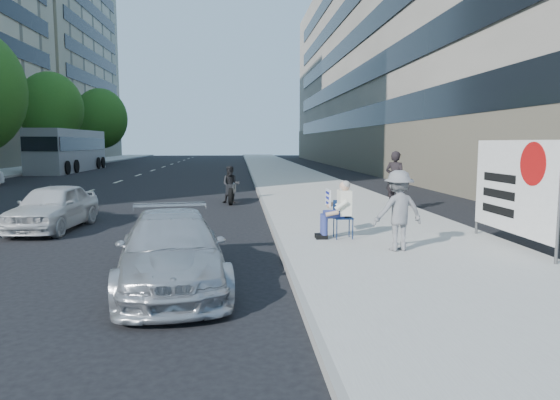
{
  "coord_description": "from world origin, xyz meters",
  "views": [
    {
      "loc": [
        0.58,
        -9.95,
        2.3
      ],
      "look_at": [
        1.5,
        1.08,
        1.02
      ],
      "focal_mm": 32.0,
      "sensor_mm": 36.0,
      "label": 1
    }
  ],
  "objects": [
    {
      "name": "bus",
      "position": [
        -13.0,
        31.59,
        1.64
      ],
      "size": [
        2.75,
        12.05,
        3.3
      ],
      "rotation": [
        0.0,
        0.0,
        0.0
      ],
      "color": "gray",
      "rests_on": "ground"
    },
    {
      "name": "ground",
      "position": [
        0.0,
        0.0,
        0.0
      ],
      "size": [
        160.0,
        160.0,
        0.0
      ],
      "primitive_type": "plane",
      "color": "black",
      "rests_on": "ground"
    },
    {
      "name": "near_building",
      "position": [
        17.0,
        32.0,
        10.0
      ],
      "size": [
        14.0,
        70.0,
        20.0
      ],
      "primitive_type": "cube",
      "color": "gray",
      "rests_on": "ground"
    },
    {
      "name": "white_sedan_near",
      "position": [
        -4.33,
        3.59,
        0.61
      ],
      "size": [
        1.68,
        3.65,
        1.21
      ],
      "primitive_type": "imported",
      "rotation": [
        0.0,
        0.0,
        -0.07
      ],
      "color": "silver",
      "rests_on": "ground"
    },
    {
      "name": "pedestrian_woman",
      "position": [
        5.8,
        6.29,
        1.09
      ],
      "size": [
        0.81,
        0.79,
        1.87
      ],
      "primitive_type": "imported",
      "rotation": [
        0.0,
        0.0,
        2.43
      ],
      "color": "black",
      "rests_on": "near_sidewalk"
    },
    {
      "name": "tree_far_e",
      "position": [
        -13.7,
        44.0,
        4.78
      ],
      "size": [
        5.4,
        5.4,
        7.89
      ],
      "color": "#382616",
      "rests_on": "ground"
    },
    {
      "name": "tree_far_d",
      "position": [
        -13.7,
        30.0,
        4.89
      ],
      "size": [
        4.8,
        4.8,
        7.65
      ],
      "color": "#382616",
      "rests_on": "ground"
    },
    {
      "name": "seated_protester",
      "position": [
        2.81,
        1.03,
        0.87
      ],
      "size": [
        0.83,
        1.12,
        1.31
      ],
      "color": "#12254F",
      "rests_on": "near_sidewalk"
    },
    {
      "name": "protest_banner",
      "position": [
        6.18,
        -0.21,
        1.4
      ],
      "size": [
        0.08,
        3.06,
        2.2
      ],
      "color": "#4C4C4C",
      "rests_on": "near_sidewalk"
    },
    {
      "name": "near_sidewalk",
      "position": [
        4.0,
        20.0,
        0.07
      ],
      "size": [
        5.0,
        120.0,
        0.15
      ],
      "primitive_type": "cube",
      "color": "#9F9C95",
      "rests_on": "ground"
    },
    {
      "name": "motorcycle",
      "position": [
        0.28,
        9.05,
        0.64
      ],
      "size": [
        0.75,
        2.05,
        1.42
      ],
      "rotation": [
        0.0,
        0.0,
        -0.1
      ],
      "color": "black",
      "rests_on": "ground"
    },
    {
      "name": "far_bldg_north",
      "position": [
        -30.0,
        62.0,
        14.0
      ],
      "size": [
        22.0,
        28.0,
        28.0
      ],
      "primitive_type": "cube",
      "color": "#C3B492",
      "rests_on": "ground"
    },
    {
      "name": "jogger",
      "position": [
        3.75,
        -0.35,
        0.95
      ],
      "size": [
        1.13,
        0.77,
        1.61
      ],
      "primitive_type": "imported",
      "rotation": [
        0.0,
        0.0,
        3.32
      ],
      "color": "slate",
      "rests_on": "near_sidewalk"
    },
    {
      "name": "parked_sedan",
      "position": [
        -0.5,
        -2.0,
        0.59
      ],
      "size": [
        2.19,
        4.23,
        1.17
      ],
      "primitive_type": "imported",
      "rotation": [
        0.0,
        0.0,
        0.14
      ],
      "color": "#A9ABB0",
      "rests_on": "ground"
    }
  ]
}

